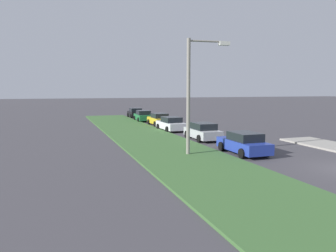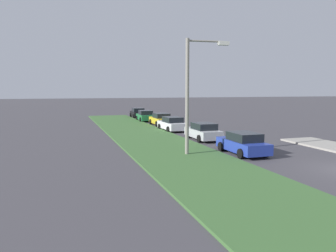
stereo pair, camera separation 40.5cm
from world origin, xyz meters
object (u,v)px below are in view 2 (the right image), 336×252
at_px(parked_car_white, 172,124).
at_px(parked_car_yellow, 161,119).
at_px(parked_car_green, 145,116).
at_px(parked_car_silver, 203,132).
at_px(parked_car_black, 138,113).
at_px(streetlight, 193,88).
at_px(parked_car_blue, 243,143).

height_order(parked_car_white, parked_car_yellow, same).
relative_size(parked_car_white, parked_car_green, 1.00).
bearing_deg(parked_car_yellow, parked_car_silver, -179.62).
distance_m(parked_car_green, parked_car_black, 6.17).
xyz_separation_m(parked_car_green, parked_car_black, (6.16, -0.38, 0.00)).
bearing_deg(parked_car_white, parked_car_green, -1.70).
xyz_separation_m(parked_car_silver, parked_car_white, (6.64, 0.53, 0.00)).
bearing_deg(streetlight, parked_car_silver, -30.45).
height_order(parked_car_blue, parked_car_green, same).
height_order(parked_car_yellow, parked_car_green, same).
xyz_separation_m(parked_car_blue, parked_car_silver, (6.50, -0.05, 0.00)).
bearing_deg(parked_car_black, streetlight, 176.23).
xyz_separation_m(parked_car_black, streetlight, (-29.65, 3.22, 3.67)).
distance_m(parked_car_silver, parked_car_green, 17.65).
bearing_deg(parked_car_blue, parked_car_silver, 0.21).
bearing_deg(parked_car_white, streetlight, 164.76).
relative_size(parked_car_silver, parked_car_white, 0.99).
relative_size(parked_car_silver, parked_car_black, 0.99).
bearing_deg(parked_car_green, parked_car_blue, -175.94).
bearing_deg(parked_car_green, streetlight, 175.85).
xyz_separation_m(parked_car_white, parked_car_black, (17.15, -0.30, 0.00)).
bearing_deg(parked_car_yellow, parked_car_green, 5.07).
bearing_deg(parked_car_black, parked_car_yellow, -176.96).
relative_size(parked_car_white, parked_car_black, 1.00).
xyz_separation_m(parked_car_silver, streetlight, (-5.86, 3.44, 3.67)).
height_order(parked_car_silver, streetlight, streetlight).
bearing_deg(parked_car_yellow, parked_car_blue, -179.94).
distance_m(parked_car_silver, parked_car_white, 6.66).
bearing_deg(parked_car_yellow, parked_car_black, 0.52).
height_order(parked_car_blue, parked_car_black, same).
bearing_deg(parked_car_silver, parked_car_white, 5.23).
distance_m(parked_car_black, streetlight, 30.05).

